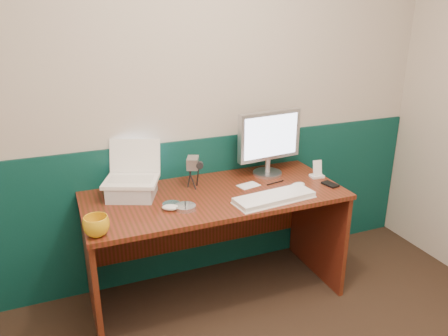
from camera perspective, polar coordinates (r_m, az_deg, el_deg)
name	(u,v)px	position (r m, az deg, el deg)	size (l,w,h in m)	color
back_wall	(194,102)	(2.89, -3.93, 8.56)	(3.50, 0.04, 2.50)	#B8AC9C
wainscot	(197,207)	(3.12, -3.54, -5.10)	(3.48, 0.02, 1.00)	#07302E
desk	(215,246)	(2.88, -1.14, -10.20)	(1.60, 0.70, 0.75)	#3C1E0B
laptop_riser	(132,190)	(2.70, -11.94, -2.82)	(0.27, 0.23, 0.09)	silver
laptop	(130,162)	(2.63, -12.21, 0.73)	(0.31, 0.24, 0.26)	white
monitor	(268,142)	(2.95, 5.82, 3.35)	(0.46, 0.13, 0.46)	#B6B5BB
keyboard	(274,198)	(2.63, 6.58, -3.92)	(0.49, 0.16, 0.03)	white
mouse_right	(298,185)	(2.82, 9.62, -2.23)	(0.11, 0.06, 0.04)	white
mouse_left	(171,207)	(2.50, -7.00, -5.13)	(0.10, 0.06, 0.03)	white
mug	(96,226)	(2.30, -16.33, -7.28)	(0.13, 0.13, 0.10)	gold
camcorder	(193,172)	(2.76, -4.06, -0.46)	(0.10, 0.14, 0.22)	#A4A4A9
cd_spindle	(185,207)	(2.51, -5.07, -5.14)	(0.12, 0.12, 0.02)	silver
cd_loose_a	(171,204)	(2.59, -6.88, -4.65)	(0.11, 0.11, 0.00)	#B6BCC7
pen	(275,183)	(2.88, 6.71, -1.92)	(0.01, 0.01, 0.13)	black
papers	(249,186)	(2.82, 3.23, -2.30)	(0.14, 0.09, 0.00)	white
dock	(317,176)	(3.03, 12.02, -1.03)	(0.09, 0.06, 0.02)	white
music_player	(317,168)	(3.01, 12.10, 0.03)	(0.06, 0.01, 0.10)	white
pda	(330,184)	(2.91, 13.69, -2.08)	(0.06, 0.11, 0.01)	black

